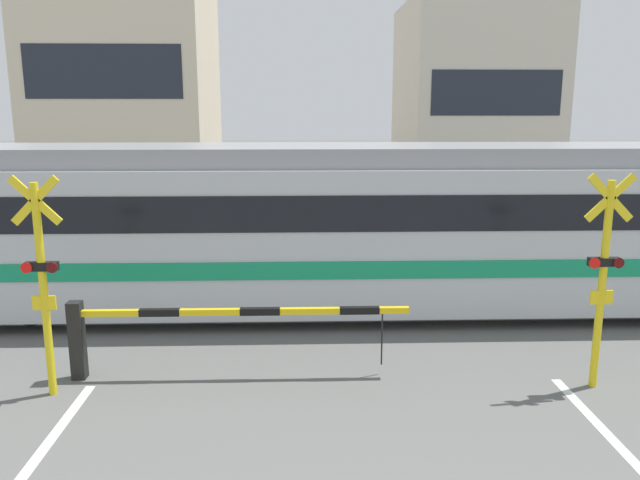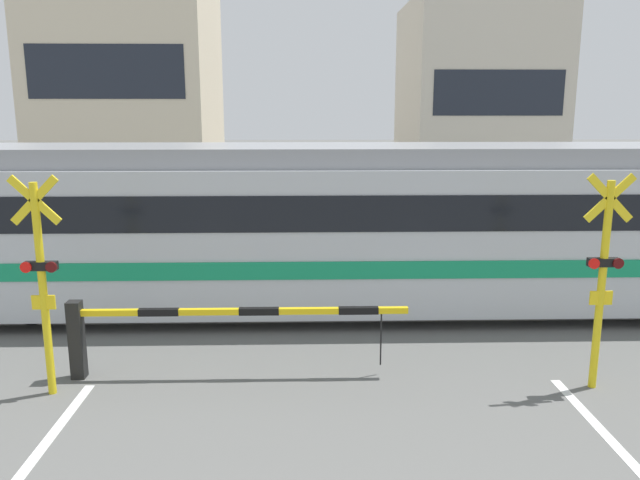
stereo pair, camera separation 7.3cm
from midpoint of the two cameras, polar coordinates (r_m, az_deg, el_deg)
name	(u,v)px [view 2 (the right image)]	position (r m, az deg, el deg)	size (l,w,h in m)	color
rail_track_near	(320,320)	(11.93, 0.17, -7.29)	(50.00, 0.10, 0.08)	gray
rail_track_far	(318,297)	(13.29, -0.01, -5.26)	(50.00, 0.10, 0.08)	gray
commuter_train	(379,224)	(12.27, 5.55, 1.49)	(21.24, 2.74, 3.28)	#B7BCC1
crossing_barrier_near	(172,324)	(9.59, -13.16, -7.51)	(5.04, 0.20, 1.19)	black
crossing_barrier_far	(408,239)	(15.50, 8.16, 0.11)	(5.04, 0.20, 1.19)	black
crossing_signal_left	(42,277)	(9.32, -23.89, -3.09)	(0.68, 0.15, 3.11)	yellow
crossing_signal_right	(603,273)	(9.60, 24.64, -2.75)	(0.68, 0.15, 3.11)	yellow
pedestrian	(368,212)	(18.57, 4.53, 2.55)	(0.38, 0.22, 1.67)	#33384C
building_left_of_street	(131,88)	(27.62, -16.81, 13.15)	(6.74, 6.63, 9.60)	beige
building_right_of_street	(474,105)	(27.66, 14.00, 11.91)	(5.78, 6.63, 8.26)	beige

